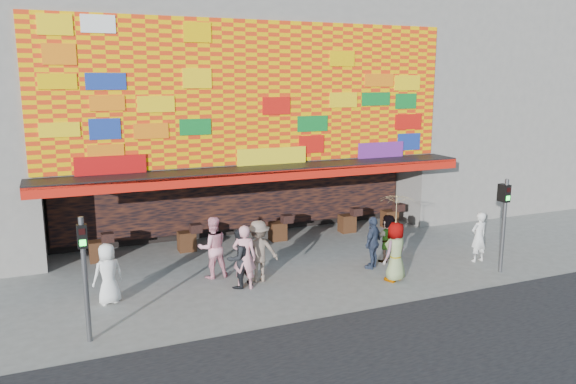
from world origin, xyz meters
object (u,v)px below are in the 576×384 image
(signal_left, at_px, (84,265))
(ped_c, at_px, (239,258))
(ped_g, at_px, (395,252))
(ped_i, at_px, (213,247))
(ped_b, at_px, (244,257))
(ped_e, at_px, (373,242))
(parasol, at_px, (397,211))
(ped_d, at_px, (258,251))
(signal_right, at_px, (504,215))
(ped_a, at_px, (108,274))
(ped_f, at_px, (388,238))
(ped_h, at_px, (479,237))

(signal_left, bearing_deg, ped_c, 24.44)
(ped_g, height_order, ped_i, ped_i)
(ped_b, xyz_separation_m, ped_e, (4.39, 0.08, -0.10))
(ped_c, relative_size, parasol, 0.92)
(ped_d, relative_size, ped_i, 0.98)
(signal_right, bearing_deg, ped_a, 169.44)
(ped_a, xyz_separation_m, ped_i, (3.18, 0.90, 0.11))
(signal_left, height_order, ped_c, signal_left)
(ped_f, distance_m, ped_i, 5.88)
(signal_left, xyz_separation_m, ped_b, (4.45, 1.84, -0.91))
(ped_d, height_order, ped_h, ped_d)
(ped_a, bearing_deg, ped_c, 158.42)
(ped_c, bearing_deg, ped_a, -27.04)
(ped_h, distance_m, parasol, 3.87)
(ped_i, xyz_separation_m, parasol, (5.02, -2.43, 1.23))
(signal_left, xyz_separation_m, ped_d, (5.02, 2.23, -0.92))
(ped_d, bearing_deg, ped_f, -172.28)
(ped_c, relative_size, ped_f, 1.09)
(ped_a, height_order, ped_e, ped_e)
(ped_a, relative_size, ped_b, 0.89)
(ped_g, bearing_deg, signal_right, 147.63)
(signal_right, distance_m, parasol, 3.62)
(ped_a, bearing_deg, ped_f, 162.74)
(ped_c, height_order, parasol, parasol)
(signal_right, bearing_deg, ped_d, 163.19)
(ped_b, relative_size, ped_h, 1.12)
(ped_b, xyz_separation_m, ped_c, (-0.13, 0.12, -0.07))
(ped_f, bearing_deg, ped_d, -8.36)
(ped_c, xyz_separation_m, ped_i, (-0.48, 1.12, 0.08))
(ped_b, relative_size, ped_i, 0.99)
(signal_left, height_order, ped_d, signal_left)
(signal_right, xyz_separation_m, ped_h, (0.06, 1.13, -1.01))
(signal_left, distance_m, ped_e, 9.10)
(signal_right, distance_m, ped_b, 8.21)
(signal_right, xyz_separation_m, ped_d, (-7.38, 2.23, -0.92))
(signal_left, relative_size, ped_g, 1.65)
(signal_left, relative_size, ped_c, 1.70)
(ped_b, height_order, parasol, parasol)
(ped_g, relative_size, ped_i, 0.95)
(parasol, bearing_deg, ped_h, 7.45)
(signal_left, distance_m, ped_a, 2.50)
(ped_f, bearing_deg, ped_a, -8.63)
(signal_left, xyz_separation_m, ped_f, (9.67, 2.32, -1.05))
(signal_left, xyz_separation_m, ped_g, (8.86, 0.66, -0.95))
(signal_right, relative_size, ped_g, 1.65)
(ped_a, height_order, ped_h, ped_h)
(signal_left, distance_m, parasol, 8.89)
(ped_i, bearing_deg, ped_h, 166.73)
(ped_b, distance_m, ped_g, 4.56)
(ped_c, relative_size, ped_g, 0.97)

